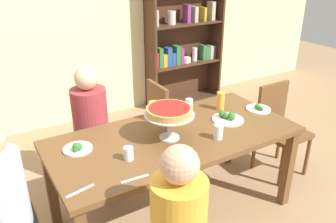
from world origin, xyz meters
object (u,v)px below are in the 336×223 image
Objects in this scene: salad_plate_near_diner at (78,148)px; cutlery_fork_far at (172,117)px; bookshelf at (183,25)px; water_glass_clear_spare at (128,154)px; deep_dish_pizza_stand at (169,113)px; cutlery_knife_near at (80,191)px; beer_glass_amber_short at (221,101)px; water_glass_clear_near at (189,104)px; salad_plate_far_diner at (228,118)px; chair_head_east at (279,125)px; water_glass_clear_far at (218,132)px; diner_far_left at (92,138)px; diner_head_west at (7,220)px; beer_glass_amber_tall at (154,111)px; chair_far_right at (167,119)px; salad_plate_spare at (258,108)px; dining_table at (175,144)px; cutlery_fork_near at (135,179)px.

cutlery_fork_far is at bearing 8.40° from salad_plate_near_diner.
water_glass_clear_spare is at bearing -130.61° from bookshelf.
deep_dish_pizza_stand is 2.01× the size of cutlery_knife_near.
beer_glass_amber_short reaches higher than water_glass_clear_near.
salad_plate_far_diner reaches higher than cutlery_knife_near.
chair_head_east is 2.40× the size of deep_dish_pizza_stand.
cutlery_fork_far is (-0.10, 0.49, -0.05)m from water_glass_clear_far.
water_glass_clear_far is (-0.97, -0.26, 0.31)m from chair_head_east.
diner_far_left is 1.32× the size of chair_head_east.
deep_dish_pizza_stand is at bearing 7.90° from cutlery_knife_near.
diner_head_west is 7.27× the size of beer_glass_amber_short.
water_glass_clear_spare is (-0.94, -0.12, 0.02)m from salad_plate_far_diner.
water_glass_clear_near is 0.84× the size of water_glass_clear_far.
water_glass_clear_near is (0.37, 0.03, -0.03)m from beer_glass_amber_tall.
beer_glass_amber_short reaches higher than chair_far_right.
water_glass_clear_far is (-1.16, -2.23, -0.29)m from bookshelf.
chair_head_east is 1.29m from beer_glass_amber_tall.
beer_glass_amber_tall is (-0.87, 0.30, 0.06)m from salad_plate_spare.
salad_plate_spare is at bearing 0.17° from dining_table.
beer_glass_amber_short is (0.99, -0.53, 0.33)m from diner_far_left.
cutlery_fork_far is at bearing 11.62° from diner_head_west.
dining_table is at bearing 2.30° from chair_head_east.
cutlery_fork_near is at bearing -39.31° from chair_far_right.
bookshelf reaches higher than cutlery_knife_near.
salad_plate_far_diner reaches higher than salad_plate_near_diner.
salad_plate_spare is 0.60m from water_glass_clear_near.
diner_head_west is at bearing -48.34° from diner_far_left.
chair_head_east reaches higher than dining_table.
cutlery_fork_far reaches higher than dining_table.
salad_plate_far_diner is 1.35m from cutlery_knife_near.
beer_glass_amber_short is at bearing -11.22° from beer_glass_amber_tall.
water_glass_clear_spare is at bearing -162.98° from dining_table.
bookshelf is 2.25m from salad_plate_far_diner.
beer_glass_amber_tall is (-1.22, 0.25, 0.33)m from chair_head_east.
salad_plate_spare is at bearing 150.24° from cutlery_fork_far.
beer_glass_amber_short is (0.59, -0.12, -0.00)m from beer_glass_amber_tall.
water_glass_clear_spare is (-0.43, -0.44, -0.03)m from beer_glass_amber_tall.
chair_far_right is 9.56× the size of water_glass_clear_spare.
salad_plate_far_diner is (1.72, -0.01, 0.27)m from diner_head_west.
water_glass_clear_far is at bearing -7.19° from cutlery_knife_near.
deep_dish_pizza_stand is at bearing 16.04° from water_glass_clear_spare.
salad_plate_near_diner is (-0.70, 0.15, 0.10)m from dining_table.
water_glass_clear_near is (-0.85, 0.28, 0.30)m from chair_head_east.
chair_far_right is (0.36, 0.71, -0.17)m from dining_table.
salad_plate_near_diner is at bearing 16.63° from diner_head_west.
bookshelf is 2.11m from salad_plate_spare.
bookshelf is 2.85m from water_glass_clear_spare.
chair_far_right is at bearing 54.59° from cutlery_fork_near.
cutlery_fork_far is at bearing -11.25° from beer_glass_amber_tall.
deep_dish_pizza_stand reaches higher than cutlery_fork_far.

